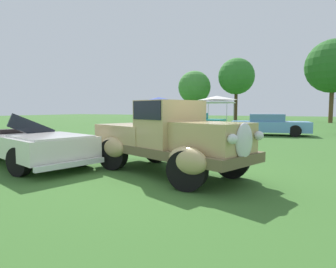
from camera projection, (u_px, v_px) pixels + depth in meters
ground_plane at (171, 176)px, 6.32m from camera, size 120.00×120.00×0.00m
feature_pickup_truck at (168, 137)px, 6.57m from camera, size 4.44×2.88×1.70m
neighbor_convertible at (31, 143)px, 7.72m from camera, size 4.91×2.89×1.40m
show_car_teal at (194, 122)px, 20.63m from camera, size 4.20×1.80×1.22m
show_car_skyblue at (269, 125)px, 16.36m from camera, size 4.49×2.34×1.22m
canopy_tent_left_field at (159, 100)px, 28.34m from camera, size 2.67×2.67×2.71m
canopy_tent_center_field at (217, 99)px, 25.51m from camera, size 2.74×2.74×2.71m
treeline_far_left at (194, 87)px, 40.26m from camera, size 4.62×4.62×6.94m
treeline_mid_left at (236, 77)px, 38.23m from camera, size 4.88×4.88×8.38m
treeline_center at (333, 66)px, 30.59m from camera, size 5.76×5.76×9.04m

